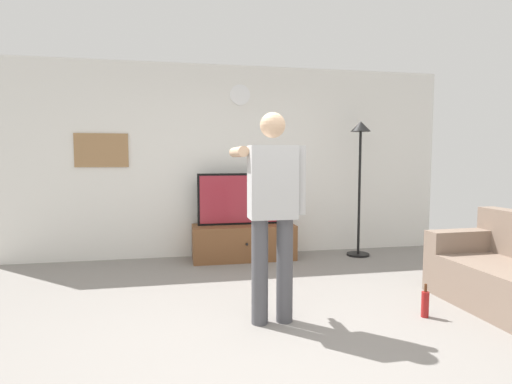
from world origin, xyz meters
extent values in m
plane|color=gray|center=(0.00, 0.00, 0.00)|extent=(8.40, 8.40, 0.00)
cube|color=silver|center=(0.00, 2.95, 1.35)|extent=(6.40, 0.10, 2.70)
cube|color=brown|center=(0.14, 2.60, 0.24)|extent=(1.40, 0.51, 0.48)
sphere|color=black|center=(0.14, 2.33, 0.26)|extent=(0.04, 0.04, 0.04)
cube|color=black|center=(0.14, 2.65, 0.83)|extent=(1.25, 0.06, 0.71)
cube|color=maroon|center=(0.14, 2.62, 0.83)|extent=(1.19, 0.01, 0.65)
cylinder|color=white|center=(0.14, 2.89, 2.29)|extent=(0.29, 0.03, 0.29)
cube|color=#997047|center=(-1.74, 2.90, 1.50)|extent=(0.69, 0.04, 0.45)
cylinder|color=black|center=(1.79, 2.49, 0.01)|extent=(0.32, 0.32, 0.03)
cylinder|color=black|center=(1.79, 2.49, 0.90)|extent=(0.04, 0.04, 1.74)
cone|color=black|center=(1.79, 2.49, 1.84)|extent=(0.28, 0.28, 0.14)
cylinder|color=#4C4C51|center=(-0.08, 0.40, 0.45)|extent=(0.14, 0.14, 0.89)
cylinder|color=#4C4C51|center=(0.13, 0.40, 0.45)|extent=(0.14, 0.14, 0.89)
cube|color=#B7B7B7|center=(0.03, 0.40, 1.20)|extent=(0.39, 0.22, 0.61)
sphere|color=tan|center=(0.03, 0.40, 1.67)|extent=(0.21, 0.21, 0.21)
cylinder|color=tan|center=(-0.21, 0.69, 1.45)|extent=(0.09, 0.58, 0.09)
cube|color=white|center=(-0.21, 1.01, 1.45)|extent=(0.04, 0.12, 0.04)
cylinder|color=#B7B7B7|center=(0.27, 0.40, 1.21)|extent=(0.09, 0.09, 0.58)
cube|color=#7F6B5B|center=(2.23, 0.86, 0.53)|extent=(0.86, 0.22, 0.22)
cylinder|color=maroon|center=(1.37, 0.25, 0.11)|extent=(0.07, 0.07, 0.23)
cylinder|color=#4C2814|center=(1.37, 0.25, 0.26)|extent=(0.02, 0.02, 0.07)
camera|label=1|loc=(-0.75, -2.87, 1.39)|focal=28.48mm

